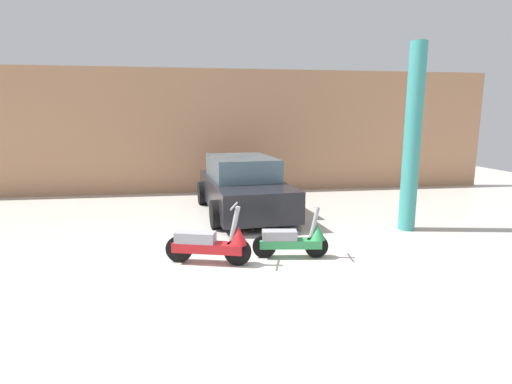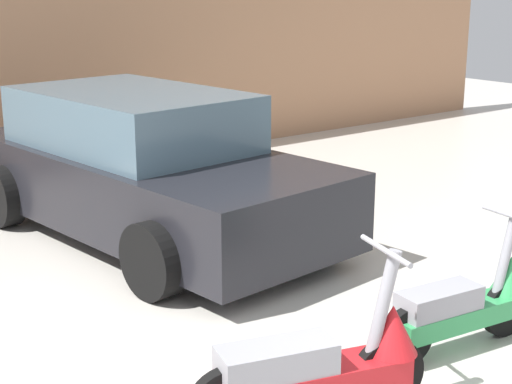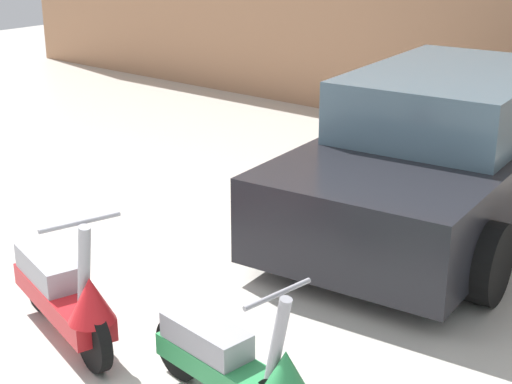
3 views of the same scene
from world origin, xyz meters
name	(u,v)px [view 1 (image 1 of 3)]	position (x,y,z in m)	size (l,w,h in m)	color
ground_plane	(232,281)	(0.00, 0.00, 0.00)	(28.00, 28.00, 0.00)	beige
wall_back	(212,132)	(0.00, 7.69, 2.04)	(19.60, 0.12, 4.08)	tan
scooter_front_left	(212,243)	(-0.28, 0.78, 0.37)	(1.48, 0.70, 1.06)	black
scooter_front_right	(294,239)	(1.20, 0.89, 0.34)	(1.37, 0.50, 0.96)	black
car_rear_left	(243,186)	(0.69, 4.55, 0.71)	(2.44, 4.52, 1.48)	black
support_column_side	(412,139)	(4.17, 2.33, 2.04)	(0.36, 0.36, 4.08)	teal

